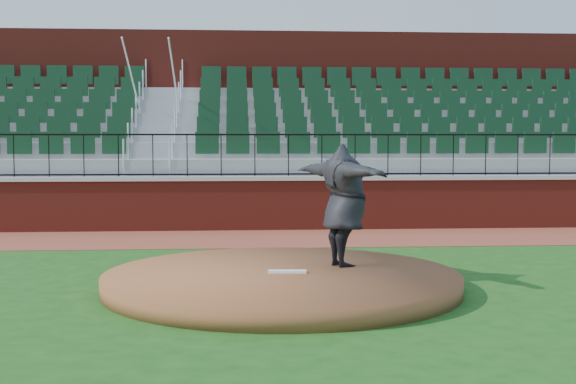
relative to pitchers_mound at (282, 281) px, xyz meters
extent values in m
plane|color=#184914|center=(0.23, 0.39, -0.12)|extent=(90.00, 90.00, 0.00)
cube|color=brown|center=(0.23, 5.79, -0.12)|extent=(34.00, 3.20, 0.01)
cube|color=maroon|center=(0.23, 7.39, 0.47)|extent=(34.00, 0.35, 1.20)
cube|color=#B7B7B7|center=(0.23, 7.39, 1.12)|extent=(34.00, 0.45, 0.10)
cube|color=maroon|center=(0.23, 12.92, 2.62)|extent=(34.00, 0.50, 5.50)
cylinder|color=brown|center=(0.00, 0.00, 0.00)|extent=(5.22, 5.22, 0.25)
cube|color=white|center=(0.08, -0.03, 0.14)|extent=(0.57, 0.18, 0.04)
imported|color=black|center=(0.99, 0.50, 1.06)|extent=(1.55, 2.36, 1.88)
camera|label=1|loc=(-0.71, -11.17, 2.09)|focal=48.17mm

